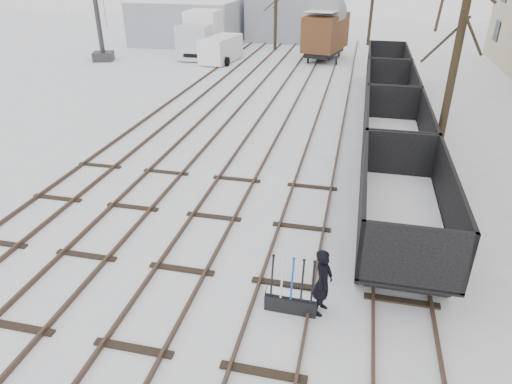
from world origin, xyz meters
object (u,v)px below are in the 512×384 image
worker (323,282)px  panel_van (221,49)px  ground_frame (291,300)px  lorry (205,32)px  crane (101,34)px  freight_wagon_a (402,219)px  box_van_wagon (326,31)px

worker → panel_van: 30.46m
ground_frame → lorry: 34.00m
ground_frame → crane: size_ratio=0.19×
ground_frame → freight_wagon_a: size_ratio=0.24×
freight_wagon_a → box_van_wagon: box_van_wagon is taller
panel_van → ground_frame: bearing=-61.7°
worker → crane: size_ratio=0.23×
panel_van → box_van_wagon: bearing=26.6°
worker → box_van_wagon: bearing=19.7°
freight_wagon_a → panel_van: bearing=117.7°
ground_frame → box_van_wagon: (-2.09, 31.22, 2.07)m
lorry → panel_van: size_ratio=1.70×
lorry → crane: 8.79m
freight_wagon_a → box_van_wagon: size_ratio=1.10×
ground_frame → freight_wagon_a: freight_wagon_a is taller
crane → freight_wagon_a: bearing=-65.5°
crane → ground_frame: bearing=-73.0°
worker → panel_van: bearing=35.9°
box_van_wagon → crane: crane is taller
crane → box_van_wagon: bearing=-6.8°
box_van_wagon → lorry: box_van_wagon is taller
ground_frame → box_van_wagon: box_van_wagon is taller
lorry → panel_van: (2.35, -3.02, -0.86)m
ground_frame → lorry: bearing=113.7°
ground_frame → freight_wagon_a: 4.49m
worker → freight_wagon_a: 3.94m
ground_frame → crane: 33.78m
freight_wagon_a → crane: 32.88m
lorry → worker: bearing=-67.2°
worker → crane: bearing=52.5°
panel_van → crane: bearing=-163.2°
box_van_wagon → freight_wagon_a: bearing=-67.9°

